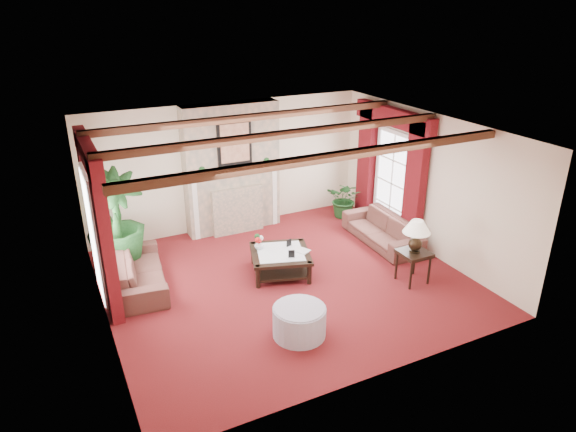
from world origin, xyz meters
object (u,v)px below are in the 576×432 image
coffee_table (280,263)px  side_table (413,266)px  sofa_right (382,225)px  potted_palm (118,241)px  sofa_left (140,266)px  ottoman (299,322)px

coffee_table → side_table: side_table is taller
sofa_right → potted_palm: (-4.95, 1.29, 0.14)m
sofa_left → sofa_right: 4.77m
sofa_left → side_table: bearing=-107.9°
sofa_right → side_table: size_ratio=3.37×
sofa_right → coffee_table: size_ratio=1.91×
sofa_left → potted_palm: 0.88m
sofa_right → ottoman: 3.60m
ottoman → sofa_right: bearing=34.7°
sofa_right → potted_palm: 5.12m
sofa_left → side_table: size_ratio=3.39×
sofa_left → coffee_table: size_ratio=1.92×
side_table → potted_palm: bearing=147.8°
sofa_right → sofa_left: bearing=-93.2°
sofa_left → coffee_table: sofa_left is taller
sofa_right → potted_palm: size_ratio=0.97×
sofa_right → ottoman: (-2.96, -2.05, -0.15)m
sofa_right → potted_palm: bearing=-102.5°
sofa_right → coffee_table: 2.42m
side_table → ottoman: bearing=-168.3°
sofa_left → sofa_right: bearing=-88.5°
side_table → coffee_table: bearing=146.4°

